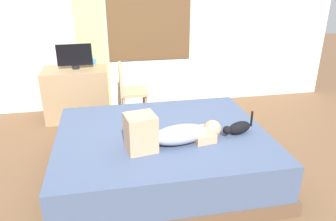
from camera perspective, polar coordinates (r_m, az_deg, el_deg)
name	(u,v)px	position (r m, az deg, el deg)	size (l,w,h in m)	color
ground_plane	(164,185)	(3.35, -0.67, -13.03)	(16.00, 16.00, 0.00)	brown
back_wall_with_window	(136,13)	(5.06, -5.68, 16.82)	(6.40, 0.14, 2.90)	silver
bed	(162,154)	(3.37, -1.03, -7.76)	(2.14, 1.75, 0.50)	brown
person_lying	(170,133)	(2.98, 0.42, -4.04)	(0.94, 0.40, 0.34)	#8C939E
cat	(238,128)	(3.26, 12.24, -3.02)	(0.35, 0.18, 0.21)	black
desk	(77,93)	(4.90, -15.71, 2.91)	(0.90, 0.56, 0.74)	#997A56
tv_monitor	(75,56)	(4.74, -16.16, 9.21)	(0.48, 0.10, 0.35)	black
cup	(94,62)	(4.97, -12.90, 8.42)	(0.06, 0.06, 0.08)	teal
chair_by_desk	(129,89)	(4.52, -6.98, 3.82)	(0.39, 0.39, 0.86)	tan
curtain_left	(90,25)	(4.94, -13.59, 14.52)	(0.44, 0.06, 2.61)	#ADCC75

